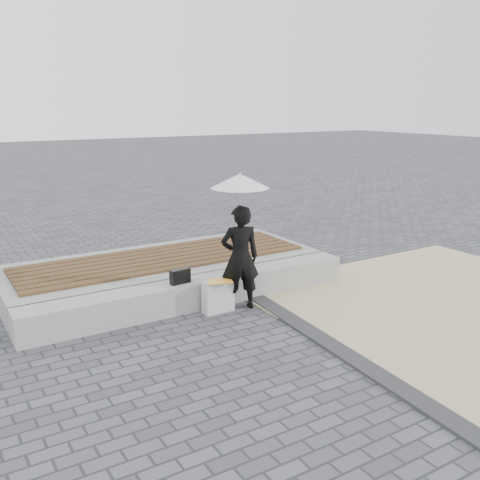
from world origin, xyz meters
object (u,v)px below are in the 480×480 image
Objects in this scene: woman at (240,258)px; parasol at (240,181)px; handbag at (180,276)px; canvas_tote at (218,296)px; seating_ledge at (197,292)px.

woman is 1.08m from parasol.
handbag is at bearing 154.87° from parasol.
canvas_tote is (0.42, -0.32, -0.27)m from handbag.
woman reaches higher than canvas_tote.
woman is at bearing 0.00° from parasol.
parasol reaches higher than woman.
parasol is at bearing -32.56° from handbag.
handbag is at bearing -7.60° from woman.
parasol reaches higher than seating_ledge.
parasol reaches higher than canvas_tote.
handbag is (-0.28, -0.04, 0.30)m from seating_ledge.
woman is at bearing -32.56° from handbag.
handbag reaches higher than canvas_tote.
seating_ledge is 4.92× the size of parasol.
woman is 5.12× the size of handbag.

